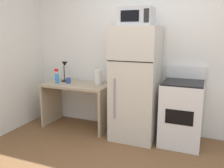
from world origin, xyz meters
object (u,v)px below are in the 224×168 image
Objects in this scene: microwave at (137,17)px; desk at (77,97)px; refrigerator at (136,84)px; desk_lamp at (65,68)px; coffee_mug at (68,80)px; oven_range at (181,113)px; paper_towel_roll at (98,77)px; spray_bottle at (57,77)px.

desk is at bearing 176.81° from microwave.
refrigerator is 0.97m from microwave.
desk_lamp reaches higher than coffee_mug.
oven_range is (2.01, -0.09, -0.52)m from desk_lamp.
desk_lamp is 1.57m from microwave.
coffee_mug is 0.40× the size of paper_towel_roll.
spray_bottle is 2.10m from oven_range.
microwave reaches higher than desk_lamp.
paper_towel_roll is (0.63, 0.03, -0.12)m from desk_lamp.
microwave is (1.20, -0.05, 1.02)m from coffee_mug.
oven_range reaches higher than coffee_mug.
microwave is at bearing -3.19° from desk.
paper_towel_roll is at bearing 167.63° from refrigerator.
paper_towel_roll is at bearing 18.87° from desk.
desk_lamp is 0.65m from paper_towel_roll.
desk is 0.66× the size of refrigerator.
desk_lamp is 0.22m from spray_bottle.
desk is at bearing 12.37° from spray_bottle.
coffee_mug is 0.09× the size of oven_range.
microwave is 0.42× the size of oven_range.
microwave is (0.00, -0.02, 0.97)m from refrigerator.
microwave reaches higher than spray_bottle.
coffee_mug is 0.06× the size of refrigerator.
microwave is (1.38, 0.02, 0.96)m from spray_bottle.
desk is at bearing -17.02° from desk_lamp.
desk is 4.66× the size of paper_towel_roll.
desk_lamp is at bearing 174.56° from refrigerator.
microwave is 1.51m from oven_range.
paper_towel_roll is (0.34, 0.12, 0.35)m from desk.
spray_bottle is 0.23× the size of oven_range.
desk_lamp is 0.77× the size of microwave.
oven_range is at bearing -4.97° from paper_towel_roll.
refrigerator reaches higher than spray_bottle.
desk_lamp is at bearing 177.33° from oven_range.
coffee_mug is (-0.16, -0.01, 0.28)m from desk.
paper_towel_roll is at bearing 165.99° from microwave.
spray_bottle is (-0.34, -0.08, 0.33)m from desk.
refrigerator is (1.33, -0.13, -0.15)m from desk_lamp.
paper_towel_roll is (0.68, 0.19, 0.02)m from spray_bottle.
oven_range is (1.72, -0.00, -0.05)m from desk.
desk_lamp is 0.21× the size of refrigerator.
spray_bottle is at bearing -178.01° from oven_range.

